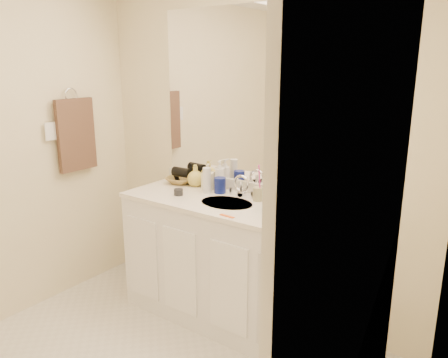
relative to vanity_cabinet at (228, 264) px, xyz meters
name	(u,v)px	position (x,y,z in m)	size (l,w,h in m)	color
wall_back	(251,149)	(0.00, 0.28, 0.77)	(2.60, 0.02, 2.40)	#F9EBC3
wall_right	(387,263)	(1.30, -1.02, 0.77)	(0.02, 2.60, 2.40)	#F9EBC3
vanity_cabinet	(228,264)	(0.00, 0.00, 0.00)	(1.50, 0.55, 0.85)	white
countertop	(228,204)	(0.00, 0.00, 0.44)	(1.52, 0.57, 0.03)	white
backsplash	(249,188)	(0.00, 0.26, 0.50)	(1.52, 0.03, 0.08)	silver
sink_basin	(227,204)	(0.00, -0.02, 0.44)	(0.37, 0.37, 0.02)	beige
faucet	(241,189)	(0.00, 0.16, 0.51)	(0.02, 0.02, 0.11)	silver
mirror	(251,97)	(0.00, 0.27, 1.14)	(1.48, 0.01, 1.20)	white
blue_mug	(220,185)	(-0.17, 0.14, 0.51)	(0.08, 0.08, 0.11)	navy
tan_cup	(258,194)	(0.15, 0.14, 0.50)	(0.07, 0.07, 0.09)	tan
toothbrush	(259,179)	(0.16, 0.14, 0.60)	(0.01, 0.01, 0.21)	#FF43B2
mouthwash_bottle	(268,197)	(0.31, 0.00, 0.55)	(0.08, 0.08, 0.18)	#0A7280
soap_dish	(272,221)	(0.43, -0.16, 0.46)	(0.09, 0.07, 0.01)	silver
green_soap	(272,218)	(0.43, -0.16, 0.48)	(0.07, 0.05, 0.02)	#A4CC31
orange_comb	(227,216)	(0.16, -0.24, 0.46)	(0.10, 0.02, 0.00)	#FF611A
dark_jar	(178,192)	(-0.38, -0.08, 0.48)	(0.06, 0.06, 0.05)	black
extra_white_bottle	(207,180)	(-0.25, 0.09, 0.55)	(0.06, 0.06, 0.18)	white
soap_bottle_white	(220,175)	(-0.24, 0.23, 0.56)	(0.08, 0.08, 0.21)	white
soap_bottle_cream	(208,177)	(-0.30, 0.17, 0.55)	(0.08, 0.09, 0.19)	#EEE8C2
soap_bottle_yellow	(195,175)	(-0.43, 0.18, 0.54)	(0.13, 0.13, 0.16)	#D3C052
wicker_basket	(180,180)	(-0.58, 0.17, 0.48)	(0.21, 0.21, 0.05)	olive
hair_dryer	(182,172)	(-0.56, 0.17, 0.54)	(0.07, 0.07, 0.15)	black
towel_ring	(71,95)	(-1.27, -0.25, 1.12)	(0.11, 0.11, 0.01)	silver
hand_towel	(76,135)	(-1.25, -0.25, 0.82)	(0.04, 0.32, 0.55)	#30211A
switch_plate	(50,131)	(-1.27, -0.45, 0.88)	(0.01, 0.09, 0.13)	white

